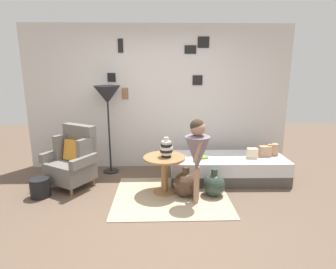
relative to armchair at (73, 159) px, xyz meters
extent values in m
plane|color=brown|center=(1.34, -1.02, -0.44)|extent=(12.00, 12.00, 0.00)
cube|color=silver|center=(1.34, 0.93, 0.86)|extent=(4.80, 0.10, 2.60)
cube|color=black|center=(1.92, 0.87, 1.72)|extent=(0.20, 0.02, 0.14)
cube|color=beige|center=(1.92, 0.87, 1.72)|extent=(0.16, 0.01, 0.11)
cube|color=black|center=(0.69, 0.87, 1.78)|extent=(0.09, 0.02, 0.23)
cube|color=#5D5D56|center=(0.69, 0.87, 1.78)|extent=(0.07, 0.01, 0.18)
cube|color=black|center=(2.05, 0.87, 1.19)|extent=(0.18, 0.02, 0.17)
cube|color=#A4A49C|center=(2.05, 0.87, 1.19)|extent=(0.14, 0.01, 0.13)
cube|color=black|center=(2.14, 0.87, 1.84)|extent=(0.20, 0.02, 0.19)
cube|color=silver|center=(2.14, 0.87, 1.84)|extent=(0.16, 0.01, 0.15)
cube|color=black|center=(0.51, 0.87, 1.24)|extent=(0.14, 0.02, 0.15)
cube|color=#AAAAA8|center=(0.51, 0.87, 1.24)|extent=(0.11, 0.01, 0.12)
cube|color=olive|center=(0.74, 0.87, 0.95)|extent=(0.11, 0.02, 0.20)
cube|color=#BBBBBA|center=(0.74, 0.87, 0.95)|extent=(0.09, 0.01, 0.16)
cube|color=tan|center=(1.53, -0.45, -0.43)|extent=(1.66, 1.39, 0.01)
cylinder|color=olive|center=(-0.36, -0.13, -0.38)|extent=(0.04, 0.04, 0.12)
cylinder|color=olive|center=(0.05, -0.38, -0.38)|extent=(0.04, 0.04, 0.12)
cylinder|color=olive|center=(-0.12, 0.26, -0.38)|extent=(0.04, 0.04, 0.12)
cylinder|color=olive|center=(0.29, 0.01, -0.38)|extent=(0.04, 0.04, 0.12)
cube|color=slate|center=(-0.04, -0.06, -0.17)|extent=(0.80, 0.79, 0.30)
cube|color=slate|center=(0.08, 0.14, 0.26)|extent=(0.58, 0.43, 0.55)
cube|color=slate|center=(-0.21, 0.16, 0.17)|extent=(0.23, 0.30, 0.39)
cube|color=slate|center=(0.24, -0.11, 0.17)|extent=(0.23, 0.30, 0.39)
cube|color=slate|center=(-0.33, 0.10, 0.05)|extent=(0.34, 0.48, 0.14)
cube|color=slate|center=(0.23, -0.25, 0.05)|extent=(0.34, 0.48, 0.14)
cube|color=orange|center=(0.01, 0.02, 0.14)|extent=(0.39, 0.33, 0.33)
cube|color=#4C4742|center=(2.50, 0.19, -0.35)|extent=(1.91, 0.83, 0.18)
cube|color=silver|center=(2.50, 0.19, -0.15)|extent=(1.91, 0.83, 0.22)
cube|color=tan|center=(3.27, 0.26, 0.06)|extent=(0.18, 0.12, 0.20)
cube|color=tan|center=(3.12, 0.19, 0.05)|extent=(0.19, 0.13, 0.18)
cube|color=beige|center=(2.88, 0.11, 0.04)|extent=(0.16, 0.13, 0.16)
cylinder|color=#9E7042|center=(1.43, -0.30, -0.43)|extent=(0.34, 0.34, 0.02)
cylinder|color=#9E7042|center=(1.43, -0.30, -0.16)|extent=(0.10, 0.10, 0.52)
cylinder|color=#9E7042|center=(1.43, -0.30, 0.11)|extent=(0.63, 0.63, 0.03)
cylinder|color=black|center=(1.46, -0.30, 0.15)|extent=(0.14, 0.14, 0.04)
cylinder|color=silver|center=(1.46, -0.30, 0.19)|extent=(0.16, 0.16, 0.04)
cylinder|color=black|center=(1.46, -0.30, 0.23)|extent=(0.19, 0.19, 0.04)
cylinder|color=silver|center=(1.46, -0.30, 0.27)|extent=(0.19, 0.19, 0.04)
cylinder|color=black|center=(1.46, -0.30, 0.31)|extent=(0.16, 0.16, 0.04)
cylinder|color=silver|center=(1.46, -0.30, 0.34)|extent=(0.14, 0.14, 0.04)
cylinder|color=silver|center=(1.46, -0.30, 0.39)|extent=(0.07, 0.07, 0.06)
cylinder|color=black|center=(0.47, 0.60, -0.43)|extent=(0.28, 0.28, 0.02)
cylinder|color=black|center=(0.47, 0.60, 0.31)|extent=(0.03, 0.03, 1.46)
cone|color=#232328|center=(0.47, 0.60, 0.96)|extent=(0.46, 0.46, 0.30)
cylinder|color=#A37A60|center=(1.86, -0.67, -0.19)|extent=(0.07, 0.07, 0.51)
cylinder|color=#A37A60|center=(1.89, -0.57, -0.19)|extent=(0.07, 0.07, 0.51)
cone|color=slate|center=(1.87, -0.62, 0.27)|extent=(0.34, 0.34, 0.48)
cylinder|color=slate|center=(1.87, -0.62, 0.43)|extent=(0.17, 0.17, 0.18)
cylinder|color=#A37A60|center=(1.86, -0.74, 0.34)|extent=(0.14, 0.08, 0.32)
cylinder|color=#A37A60|center=(1.92, -0.51, 0.34)|extent=(0.14, 0.08, 0.32)
sphere|color=#A37A60|center=(1.87, -0.62, 0.63)|extent=(0.20, 0.20, 0.20)
sphere|color=#38281E|center=(1.87, -0.62, 0.65)|extent=(0.19, 0.19, 0.19)
cube|color=olive|center=(2.03, 0.13, -0.02)|extent=(0.24, 0.19, 0.03)
sphere|color=#473323|center=(1.74, -0.42, -0.26)|extent=(0.36, 0.36, 0.36)
cylinder|color=#473323|center=(1.74, -0.42, -0.04)|extent=(0.10, 0.10, 0.09)
sphere|color=#2D3D33|center=(2.16, -0.43, -0.27)|extent=(0.33, 0.33, 0.33)
cylinder|color=#2D3D33|center=(2.16, -0.43, -0.07)|extent=(0.09, 0.09, 0.09)
cylinder|color=black|center=(-0.39, -0.39, -0.30)|extent=(0.28, 0.28, 0.28)
camera|label=1|loc=(1.37, -4.22, 1.41)|focal=29.75mm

